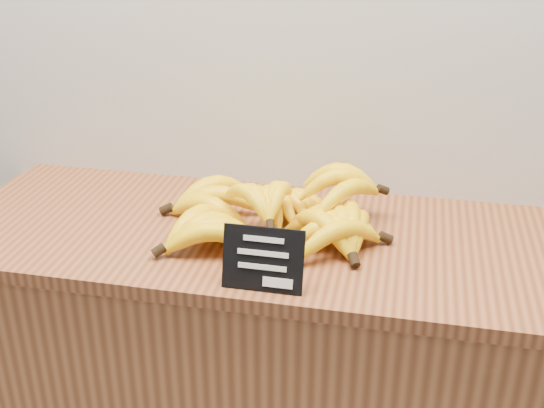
# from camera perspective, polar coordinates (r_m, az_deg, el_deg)

# --- Properties ---
(counter) EXTENTS (1.52, 0.50, 0.90)m
(counter) POSITION_cam_1_polar(r_m,az_deg,el_deg) (1.74, 0.36, -16.45)
(counter) COLOR #A46035
(counter) RESTS_ON ground
(counter_top) EXTENTS (1.41, 0.54, 0.03)m
(counter_top) POSITION_cam_1_polar(r_m,az_deg,el_deg) (1.48, 0.40, -2.87)
(counter_top) COLOR brown
(counter_top) RESTS_ON counter
(chalkboard_sign) EXTENTS (0.15, 0.04, 0.12)m
(chalkboard_sign) POSITION_cam_1_polar(r_m,az_deg,el_deg) (1.25, -0.77, -4.66)
(chalkboard_sign) COLOR black
(chalkboard_sign) RESTS_ON counter_top
(banana_pile) EXTENTS (0.51, 0.34, 0.12)m
(banana_pile) POSITION_cam_1_polar(r_m,az_deg,el_deg) (1.45, 0.69, -0.69)
(banana_pile) COLOR yellow
(banana_pile) RESTS_ON counter_top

